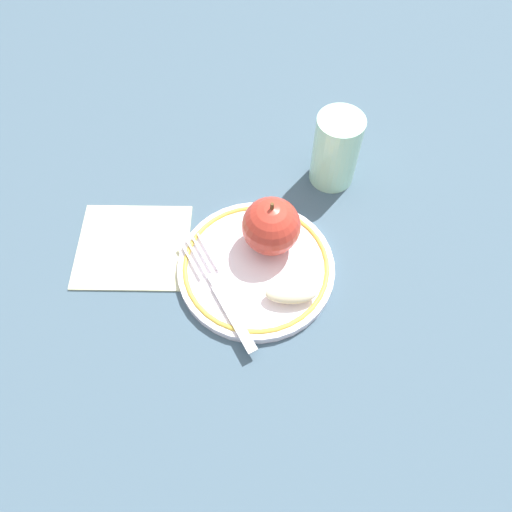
# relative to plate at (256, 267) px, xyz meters

# --- Properties ---
(ground_plane) EXTENTS (2.00, 2.00, 0.00)m
(ground_plane) POSITION_rel_plate_xyz_m (-0.01, 0.01, -0.01)
(ground_plane) COLOR #405767
(plate) EXTENTS (0.19, 0.19, 0.02)m
(plate) POSITION_rel_plate_xyz_m (0.00, 0.00, 0.00)
(plate) COLOR white
(plate) RESTS_ON ground_plane
(apple_red_whole) EXTENTS (0.07, 0.07, 0.08)m
(apple_red_whole) POSITION_rel_plate_xyz_m (0.03, 0.03, 0.04)
(apple_red_whole) COLOR red
(apple_red_whole) RESTS_ON plate
(apple_slice_front) EXTENTS (0.06, 0.04, 0.02)m
(apple_slice_front) POSITION_rel_plate_xyz_m (0.03, -0.05, 0.02)
(apple_slice_front) COLOR beige
(apple_slice_front) RESTS_ON plate
(fork) EXTENTS (0.06, 0.17, 0.00)m
(fork) POSITION_rel_plate_xyz_m (-0.05, -0.03, 0.01)
(fork) COLOR silver
(fork) RESTS_ON plate
(drinking_glass) EXTENTS (0.06, 0.06, 0.11)m
(drinking_glass) POSITION_rel_plate_xyz_m (0.14, 0.12, 0.04)
(drinking_glass) COLOR #B5EFC7
(drinking_glass) RESTS_ON ground_plane
(napkin_folded) EXTENTS (0.17, 0.16, 0.01)m
(napkin_folded) POSITION_rel_plate_xyz_m (-0.14, 0.07, -0.00)
(napkin_folded) COLOR beige
(napkin_folded) RESTS_ON ground_plane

